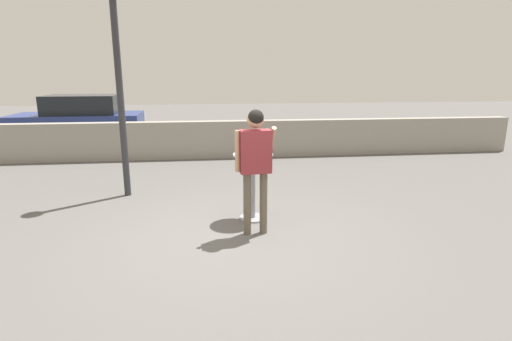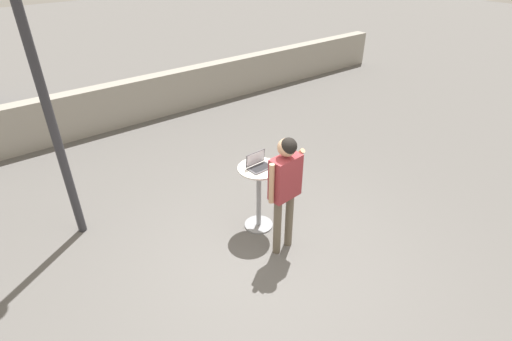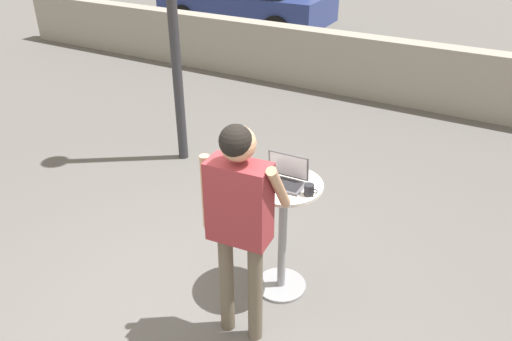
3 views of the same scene
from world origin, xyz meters
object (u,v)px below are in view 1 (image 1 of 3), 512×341
(parked_car_near_street, at_px, (80,119))
(street_lamp, at_px, (117,58))
(cafe_table, at_px, (253,179))
(coffee_mug, at_px, (269,151))
(standing_person, at_px, (255,155))
(laptop, at_px, (253,150))

(parked_car_near_street, height_order, street_lamp, street_lamp)
(cafe_table, xyz_separation_m, coffee_mug, (0.24, -0.06, 0.45))
(standing_person, bearing_deg, cafe_table, 86.42)
(coffee_mug, xyz_separation_m, parked_car_near_street, (-5.01, 7.67, -0.29))
(standing_person, height_order, street_lamp, street_lamp)
(coffee_mug, distance_m, parked_car_near_street, 9.17)
(laptop, relative_size, coffee_mug, 3.23)
(laptop, xyz_separation_m, parked_car_near_street, (-4.77, 7.61, -0.30))
(standing_person, bearing_deg, coffee_mug, 63.45)
(coffee_mug, bearing_deg, standing_person, -116.55)
(laptop, distance_m, street_lamp, 3.04)
(cafe_table, bearing_deg, parked_car_near_street, 122.10)
(laptop, distance_m, standing_person, 0.62)
(laptop, height_order, street_lamp, street_lamp)
(coffee_mug, distance_m, standing_person, 0.62)
(standing_person, bearing_deg, laptop, 86.65)
(cafe_table, xyz_separation_m, standing_person, (-0.04, -0.61, 0.50))
(cafe_table, bearing_deg, standing_person, -93.58)
(coffee_mug, bearing_deg, parked_car_near_street, 123.15)
(parked_car_near_street, bearing_deg, laptop, -57.89)
(cafe_table, xyz_separation_m, street_lamp, (-2.21, 1.55, 1.86))
(laptop, relative_size, standing_person, 0.19)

